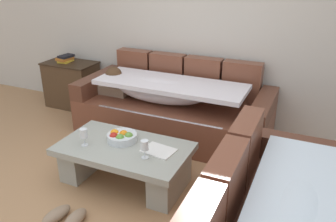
{
  "coord_description": "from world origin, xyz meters",
  "views": [
    {
      "loc": [
        1.4,
        -1.82,
        1.92
      ],
      "look_at": [
        0.1,
        1.06,
        0.55
      ],
      "focal_mm": 36.96,
      "sensor_mm": 36.0,
      "label": 1
    }
  ],
  "objects_px": {
    "wine_glass_near_left": "(84,134)",
    "book_stack_on_cabinet": "(65,59)",
    "pair_of_shoes": "(66,217)",
    "wine_glass_near_right": "(145,146)",
    "open_magazine": "(159,151)",
    "fruit_bowl": "(121,137)",
    "couch_along_wall": "(171,108)",
    "side_cabinet": "(72,84)",
    "coffee_table": "(125,159)"
  },
  "relations": [
    {
      "from": "coffee_table",
      "to": "wine_glass_near_left",
      "type": "xyz_separation_m",
      "value": [
        -0.33,
        -0.14,
        0.26
      ]
    },
    {
      "from": "side_cabinet",
      "to": "pair_of_shoes",
      "type": "distance_m",
      "value": 2.51
    },
    {
      "from": "couch_along_wall",
      "to": "coffee_table",
      "type": "relative_size",
      "value": 1.86
    },
    {
      "from": "wine_glass_near_right",
      "to": "fruit_bowl",
      "type": "bearing_deg",
      "value": 152.22
    },
    {
      "from": "coffee_table",
      "to": "wine_glass_near_right",
      "type": "distance_m",
      "value": 0.39
    },
    {
      "from": "side_cabinet",
      "to": "open_magazine",
      "type": "bearing_deg",
      "value": -32.88
    },
    {
      "from": "wine_glass_near_left",
      "to": "open_magazine",
      "type": "height_order",
      "value": "wine_glass_near_left"
    },
    {
      "from": "coffee_table",
      "to": "open_magazine",
      "type": "bearing_deg",
      "value": 8.22
    },
    {
      "from": "wine_glass_near_left",
      "to": "open_magazine",
      "type": "bearing_deg",
      "value": 15.5
    },
    {
      "from": "side_cabinet",
      "to": "book_stack_on_cabinet",
      "type": "distance_m",
      "value": 0.37
    },
    {
      "from": "wine_glass_near_left",
      "to": "book_stack_on_cabinet",
      "type": "distance_m",
      "value": 2.02
    },
    {
      "from": "fruit_bowl",
      "to": "wine_glass_near_right",
      "type": "bearing_deg",
      "value": -27.78
    },
    {
      "from": "book_stack_on_cabinet",
      "to": "couch_along_wall",
      "type": "bearing_deg",
      "value": -7.72
    },
    {
      "from": "open_magazine",
      "to": "book_stack_on_cabinet",
      "type": "relative_size",
      "value": 1.2
    },
    {
      "from": "open_magazine",
      "to": "side_cabinet",
      "type": "bearing_deg",
      "value": 154.79
    },
    {
      "from": "side_cabinet",
      "to": "wine_glass_near_left",
      "type": "bearing_deg",
      "value": -47.98
    },
    {
      "from": "wine_glass_near_left",
      "to": "book_stack_on_cabinet",
      "type": "relative_size",
      "value": 0.71
    },
    {
      "from": "open_magazine",
      "to": "side_cabinet",
      "type": "xyz_separation_m",
      "value": [
        -1.97,
        1.28,
        -0.06
      ]
    },
    {
      "from": "coffee_table",
      "to": "fruit_bowl",
      "type": "xyz_separation_m",
      "value": [
        -0.07,
        0.08,
        0.18
      ]
    },
    {
      "from": "wine_glass_near_left",
      "to": "book_stack_on_cabinet",
      "type": "xyz_separation_m",
      "value": [
        -1.38,
        1.46,
        0.19
      ]
    },
    {
      "from": "wine_glass_near_right",
      "to": "open_magazine",
      "type": "xyz_separation_m",
      "value": [
        0.06,
        0.15,
        -0.11
      ]
    },
    {
      "from": "couch_along_wall",
      "to": "open_magazine",
      "type": "relative_size",
      "value": 7.98
    },
    {
      "from": "coffee_table",
      "to": "pair_of_shoes",
      "type": "relative_size",
      "value": 3.76
    },
    {
      "from": "coffee_table",
      "to": "book_stack_on_cabinet",
      "type": "distance_m",
      "value": 2.21
    },
    {
      "from": "wine_glass_near_left",
      "to": "wine_glass_near_right",
      "type": "distance_m",
      "value": 0.6
    },
    {
      "from": "fruit_bowl",
      "to": "book_stack_on_cabinet",
      "type": "distance_m",
      "value": 2.08
    },
    {
      "from": "couch_along_wall",
      "to": "pair_of_shoes",
      "type": "relative_size",
      "value": 6.99
    },
    {
      "from": "fruit_bowl",
      "to": "pair_of_shoes",
      "type": "height_order",
      "value": "fruit_bowl"
    },
    {
      "from": "book_stack_on_cabinet",
      "to": "open_magazine",
      "type": "bearing_deg",
      "value": -32.08
    },
    {
      "from": "book_stack_on_cabinet",
      "to": "pair_of_shoes",
      "type": "height_order",
      "value": "book_stack_on_cabinet"
    },
    {
      "from": "wine_glass_near_left",
      "to": "side_cabinet",
      "type": "distance_m",
      "value": 1.97
    },
    {
      "from": "open_magazine",
      "to": "pair_of_shoes",
      "type": "bearing_deg",
      "value": -115.66
    },
    {
      "from": "wine_glass_near_right",
      "to": "open_magazine",
      "type": "relative_size",
      "value": 0.59
    },
    {
      "from": "wine_glass_near_left",
      "to": "pair_of_shoes",
      "type": "xyz_separation_m",
      "value": [
        0.18,
        -0.55,
        -0.45
      ]
    },
    {
      "from": "couch_along_wall",
      "to": "wine_glass_near_left",
      "type": "height_order",
      "value": "couch_along_wall"
    },
    {
      "from": "wine_glass_near_right",
      "to": "wine_glass_near_left",
      "type": "bearing_deg",
      "value": -176.98
    },
    {
      "from": "pair_of_shoes",
      "to": "wine_glass_near_right",
      "type": "bearing_deg",
      "value": 53.83
    },
    {
      "from": "wine_glass_near_right",
      "to": "book_stack_on_cabinet",
      "type": "height_order",
      "value": "book_stack_on_cabinet"
    },
    {
      "from": "couch_along_wall",
      "to": "wine_glass_near_left",
      "type": "distance_m",
      "value": 1.28
    },
    {
      "from": "couch_along_wall",
      "to": "pair_of_shoes",
      "type": "bearing_deg",
      "value": -94.51
    },
    {
      "from": "coffee_table",
      "to": "wine_glass_near_left",
      "type": "relative_size",
      "value": 7.23
    },
    {
      "from": "open_magazine",
      "to": "coffee_table",
      "type": "bearing_deg",
      "value": -164.1
    },
    {
      "from": "book_stack_on_cabinet",
      "to": "wine_glass_near_right",
      "type": "bearing_deg",
      "value": -35.79
    },
    {
      "from": "wine_glass_near_left",
      "to": "coffee_table",
      "type": "bearing_deg",
      "value": 22.29
    },
    {
      "from": "wine_glass_near_left",
      "to": "open_magazine",
      "type": "xyz_separation_m",
      "value": [
        0.66,
        0.18,
        -0.11
      ]
    },
    {
      "from": "couch_along_wall",
      "to": "book_stack_on_cabinet",
      "type": "relative_size",
      "value": 9.58
    },
    {
      "from": "fruit_bowl",
      "to": "open_magazine",
      "type": "height_order",
      "value": "fruit_bowl"
    },
    {
      "from": "wine_glass_near_left",
      "to": "open_magazine",
      "type": "distance_m",
      "value": 0.69
    },
    {
      "from": "coffee_table",
      "to": "fruit_bowl",
      "type": "height_order",
      "value": "fruit_bowl"
    },
    {
      "from": "couch_along_wall",
      "to": "fruit_bowl",
      "type": "distance_m",
      "value": 1.03
    }
  ]
}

